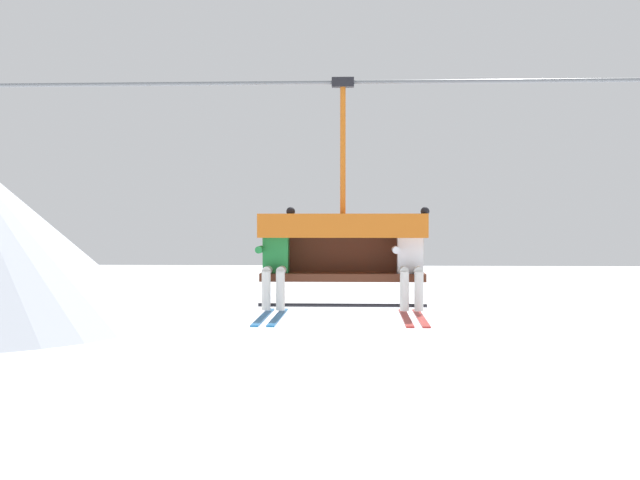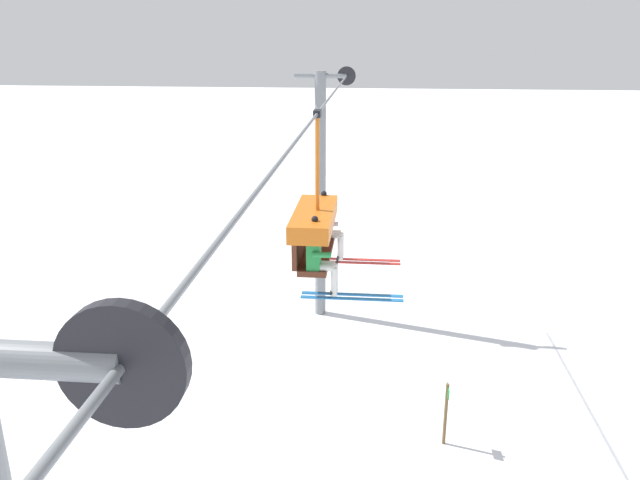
% 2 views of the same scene
% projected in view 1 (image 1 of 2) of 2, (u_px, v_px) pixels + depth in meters
% --- Properties ---
extents(lift_cable, '(19.37, 0.05, 0.05)m').
position_uv_depth(lift_cable, '(380.00, 82.00, 10.09)').
color(lift_cable, slate).
extents(chairlift_chair, '(2.12, 0.74, 2.87)m').
position_uv_depth(chairlift_chair, '(343.00, 236.00, 10.23)').
color(chairlift_chair, '#512819').
extents(skier_green, '(0.48, 1.70, 1.34)m').
position_uv_depth(skier_green, '(275.00, 259.00, 10.06)').
color(skier_green, '#23843D').
extents(skier_white, '(0.48, 1.70, 1.34)m').
position_uv_depth(skier_white, '(411.00, 259.00, 9.98)').
color(skier_white, silver).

